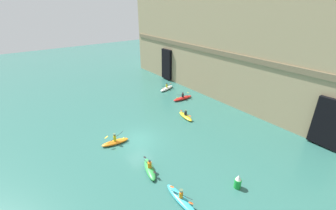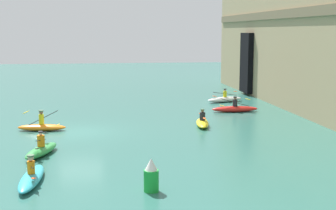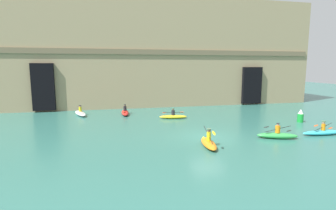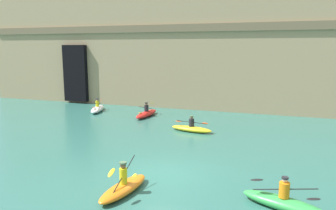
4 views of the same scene
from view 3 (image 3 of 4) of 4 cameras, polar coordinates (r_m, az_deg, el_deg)
The scene contains 9 objects.
ground_plane at distance 20.35m, azimuth 8.61°, elevation -6.86°, with size 120.00×120.00×0.00m, color #2D665B.
cliff_bluff at distance 37.43m, azimuth -4.55°, elevation 11.10°, with size 45.82×8.32×14.21m.
kayak_yellow at distance 26.96m, azimuth 1.12°, elevation -2.48°, with size 2.92×1.22×1.06m.
kayak_orange at distance 17.95m, azimuth 8.84°, elevation -8.14°, with size 1.16×2.91×1.25m.
kayak_red at distance 29.62m, azimuth -9.33°, elevation -1.56°, with size 0.90×3.42×1.13m.
kayak_cyan at distance 23.93m, azimuth 30.65°, elevation -5.10°, with size 3.52×0.92×1.11m.
kayak_green at distance 21.22m, azimuth 22.70°, elevation -6.06°, with size 3.02×1.68×1.16m.
kayak_white at distance 30.24m, azimuth -18.53°, elevation -1.69°, with size 1.82×3.36×1.12m.
marker_buoy at distance 28.23m, azimuth 26.88°, elevation -2.17°, with size 0.56×0.56×1.26m.
Camera 3 is at (-7.35, -18.21, 5.33)m, focal length 28.00 mm.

